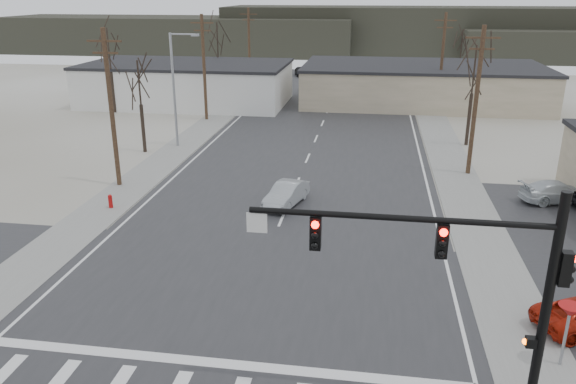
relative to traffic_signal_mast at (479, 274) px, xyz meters
name	(u,v)px	position (x,y,z in m)	size (l,w,h in m)	color
ground	(252,289)	(-7.89, 6.20, -4.67)	(140.00, 140.00, 0.00)	silver
main_road	(299,179)	(-7.89, 21.20, -4.65)	(18.00, 110.00, 0.05)	#28292B
cross_road	(252,289)	(-7.89, 6.20, -4.65)	(90.00, 10.00, 0.04)	#28292B
sidewalk_left	(174,153)	(-18.49, 26.20, -4.64)	(3.00, 90.00, 0.06)	gray
sidewalk_right	(451,164)	(2.71, 26.20, -4.64)	(3.00, 90.00, 0.06)	gray
traffic_signal_mast	(479,274)	(0.00, 0.00, 0.00)	(8.95, 0.43, 7.20)	black
fire_hydrant	(110,201)	(-18.09, 14.20, -4.22)	(0.24, 0.24, 0.87)	#A50C0C
yield_sign	(570,313)	(3.61, 2.70, -2.61)	(0.80, 0.80, 2.35)	gray
building_left_far	(187,83)	(-23.89, 46.20, -2.42)	(22.30, 12.30, 4.50)	silver
building_right_far	(422,84)	(2.11, 50.20, -2.52)	(26.30, 14.30, 4.30)	#BBAA8F
upole_left_b	(111,106)	(-19.39, 18.20, 0.55)	(2.20, 0.30, 10.00)	#4F3A24
upole_left_c	(204,66)	(-19.39, 38.20, 0.55)	(2.20, 0.30, 10.00)	#4F3A24
upole_left_d	(249,46)	(-19.39, 58.20, 0.55)	(2.20, 0.30, 10.00)	#4F3A24
upole_right_a	(476,99)	(3.61, 24.20, 0.55)	(2.20, 0.30, 10.00)	#4F3A24
upole_right_b	(442,61)	(3.61, 46.20, 0.55)	(2.20, 0.30, 10.00)	#4F3A24
streetlight_main	(176,84)	(-18.69, 28.20, 0.41)	(2.40, 0.25, 9.00)	gray
tree_left_near	(139,86)	(-20.89, 26.20, 0.55)	(3.30, 3.30, 7.35)	#31251E
tree_right_mid	(474,72)	(4.61, 32.20, 1.26)	(3.74, 3.74, 8.33)	#31251E
tree_left_far	(217,42)	(-21.89, 52.20, 1.61)	(3.96, 3.96, 8.82)	#31251E
tree_right_far	(461,47)	(7.11, 58.20, 0.91)	(3.52, 3.52, 7.84)	#31251E
tree_left_mid	(109,51)	(-29.89, 40.20, 1.61)	(3.96, 3.96, 8.82)	#31251E
hill_left	(178,35)	(-42.89, 98.20, -1.17)	(70.00, 18.00, 7.00)	#333026
hill_center	(430,31)	(7.11, 102.20, -0.17)	(80.00, 18.00, 9.00)	#333026
sedan_crossing	(286,194)	(-7.98, 16.27, -3.96)	(1.41, 4.04, 1.33)	#979DA1
car_far_a	(335,101)	(-7.32, 46.13, -3.90)	(2.03, 5.00, 1.45)	black
car_far_b	(301,71)	(-14.08, 69.15, -3.97)	(1.56, 3.87, 1.32)	black
car_parked_silver	(557,192)	(8.03, 19.20, -4.00)	(1.79, 4.40, 1.28)	silver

